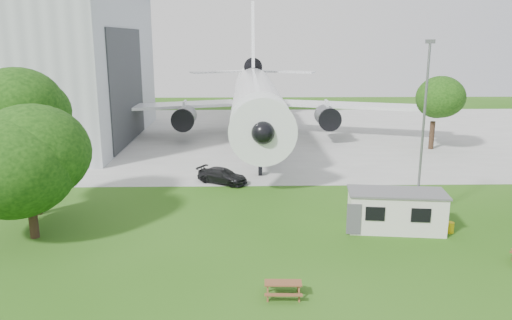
{
  "coord_description": "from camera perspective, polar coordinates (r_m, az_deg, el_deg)",
  "views": [
    {
      "loc": [
        -3.48,
        -25.48,
        12.21
      ],
      "look_at": [
        -2.64,
        8.0,
        4.0
      ],
      "focal_mm": 35.0,
      "sensor_mm": 36.0,
      "label": 1
    }
  ],
  "objects": [
    {
      "name": "ground",
      "position": [
        28.47,
        5.85,
        -11.7
      ],
      "size": [
        160.0,
        160.0,
        0.0
      ],
      "primitive_type": "plane",
      "color": "#3C6B20"
    },
    {
      "name": "concrete_apron",
      "position": [
        64.73,
        1.68,
        2.91
      ],
      "size": [
        120.0,
        46.0,
        0.03
      ],
      "primitive_type": "cube",
      "color": "#B7B7B2",
      "rests_on": "ground"
    },
    {
      "name": "airliner",
      "position": [
        61.74,
        -0.05,
        7.32
      ],
      "size": [
        46.36,
        47.73,
        17.69
      ],
      "color": "white",
      "rests_on": "ground"
    },
    {
      "name": "site_cabin",
      "position": [
        33.77,
        15.72,
        -5.59
      ],
      "size": [
        6.89,
        3.45,
        2.62
      ],
      "color": "silver",
      "rests_on": "ground"
    },
    {
      "name": "picnic_west",
      "position": [
        25.13,
        3.1,
        -15.32
      ],
      "size": [
        1.86,
        1.58,
        0.76
      ],
      "primitive_type": null,
      "rotation": [
        0.0,
        0.0,
        -0.04
      ],
      "color": "brown",
      "rests_on": "ground"
    },
    {
      "name": "lamp_mast",
      "position": [
        34.33,
        18.51,
        2.63
      ],
      "size": [
        0.16,
        0.16,
        12.0
      ],
      "primitive_type": "cylinder",
      "color": "slate",
      "rests_on": "ground"
    },
    {
      "name": "tree_west_big",
      "position": [
        37.38,
        -24.62,
        4.63
      ],
      "size": [
        7.17,
        7.17,
        10.68
      ],
      "color": "#382619",
      "rests_on": "ground"
    },
    {
      "name": "tree_west_small",
      "position": [
        33.29,
        -24.72,
        -0.27
      ],
      "size": [
        7.81,
        7.81,
        8.77
      ],
      "color": "#382619",
      "rests_on": "ground"
    },
    {
      "name": "tree_far_apron",
      "position": [
        58.83,
        19.74,
        6.35
      ],
      "size": [
        5.9,
        5.9,
        8.39
      ],
      "color": "#382619",
      "rests_on": "ground"
    },
    {
      "name": "car_apron_van",
      "position": [
        43.04,
        -3.86,
        -1.83
      ],
      "size": [
        4.81,
        3.81,
        1.31
      ],
      "primitive_type": "imported",
      "rotation": [
        0.0,
        0.0,
        1.05
      ],
      "color": "black",
      "rests_on": "ground"
    }
  ]
}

